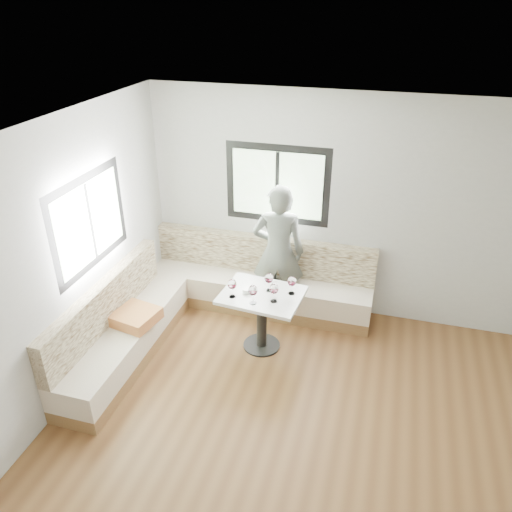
# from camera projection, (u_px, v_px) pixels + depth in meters

# --- Properties ---
(room) EXTENTS (5.01, 5.01, 2.81)m
(room) POSITION_uv_depth(u_px,v_px,m) (305.00, 325.00, 3.94)
(room) COLOR brown
(room) RESTS_ON ground
(banquette) EXTENTS (2.90, 2.80, 0.95)m
(banquette) POSITION_uv_depth(u_px,v_px,m) (204.00, 304.00, 6.13)
(banquette) COLOR olive
(banquette) RESTS_ON ground
(table) EXTENTS (0.95, 0.78, 0.73)m
(table) POSITION_uv_depth(u_px,v_px,m) (262.00, 307.00, 5.69)
(table) COLOR black
(table) RESTS_ON ground
(person) EXTENTS (0.71, 0.53, 1.77)m
(person) POSITION_uv_depth(u_px,v_px,m) (278.00, 252.00, 6.15)
(person) COLOR #575C55
(person) RESTS_ON ground
(olive_ramekin) EXTENTS (0.11, 0.11, 0.04)m
(olive_ramekin) POSITION_uv_depth(u_px,v_px,m) (247.00, 290.00, 5.62)
(olive_ramekin) COLOR white
(olive_ramekin) RESTS_ON table
(wine_glass_a) EXTENTS (0.10, 0.10, 0.22)m
(wine_glass_a) POSITION_uv_depth(u_px,v_px,m) (232.00, 285.00, 5.47)
(wine_glass_a) COLOR white
(wine_glass_a) RESTS_ON table
(wine_glass_b) EXTENTS (0.10, 0.10, 0.22)m
(wine_glass_b) POSITION_uv_depth(u_px,v_px,m) (253.00, 291.00, 5.36)
(wine_glass_b) COLOR white
(wine_glass_b) RESTS_ON table
(wine_glass_c) EXTENTS (0.10, 0.10, 0.22)m
(wine_glass_c) POSITION_uv_depth(u_px,v_px,m) (274.00, 289.00, 5.39)
(wine_glass_c) COLOR white
(wine_glass_c) RESTS_ON table
(wine_glass_d) EXTENTS (0.10, 0.10, 0.22)m
(wine_glass_d) POSITION_uv_depth(u_px,v_px,m) (269.00, 279.00, 5.58)
(wine_glass_d) COLOR white
(wine_glass_d) RESTS_ON table
(wine_glass_e) EXTENTS (0.10, 0.10, 0.22)m
(wine_glass_e) POSITION_uv_depth(u_px,v_px,m) (292.00, 282.00, 5.53)
(wine_glass_e) COLOR white
(wine_glass_e) RESTS_ON table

